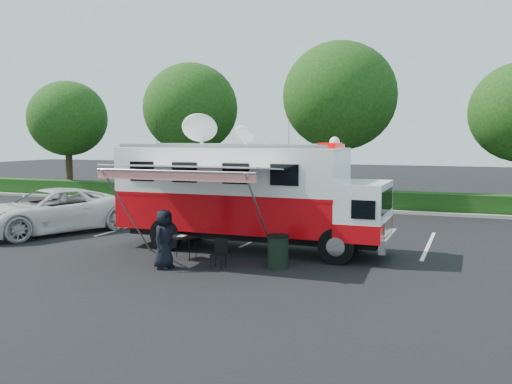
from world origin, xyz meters
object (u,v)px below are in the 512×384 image
command_truck (248,194)px  trash_bin (278,251)px  folding_table (183,238)px  white_suv (50,233)px

command_truck → trash_bin: (1.80, -2.18, -1.39)m
folding_table → trash_bin: trash_bin is taller
white_suv → trash_bin: trash_bin is taller
folding_table → trash_bin: 3.14m
command_truck → folding_table: (-1.34, -2.11, -1.20)m
white_suv → folding_table: white_suv is taller
white_suv → command_truck: bearing=22.2°
command_truck → white_suv: (-8.51, 0.24, -1.87)m
command_truck → folding_table: command_truck is taller
command_truck → white_suv: command_truck is taller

